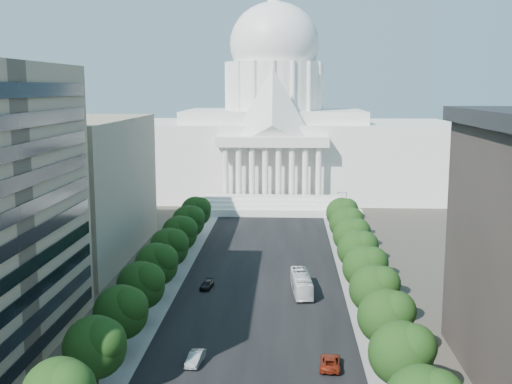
% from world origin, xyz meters
% --- Properties ---
extents(road_asphalt, '(30.00, 260.00, 0.01)m').
position_xyz_m(road_asphalt, '(0.00, 90.00, 0.00)').
color(road_asphalt, black).
rests_on(road_asphalt, ground).
extents(sidewalk_left, '(8.00, 260.00, 0.02)m').
position_xyz_m(sidewalk_left, '(-19.00, 90.00, 0.00)').
color(sidewalk_left, gray).
rests_on(sidewalk_left, ground).
extents(sidewalk_right, '(8.00, 260.00, 0.02)m').
position_xyz_m(sidewalk_right, '(19.00, 90.00, 0.00)').
color(sidewalk_right, gray).
rests_on(sidewalk_right, ground).
extents(capitol, '(120.00, 56.00, 73.00)m').
position_xyz_m(capitol, '(0.00, 184.89, 20.01)').
color(capitol, white).
rests_on(capitol, ground).
extents(office_block_left_far, '(38.00, 52.00, 30.00)m').
position_xyz_m(office_block_left_far, '(-48.00, 100.00, 15.00)').
color(office_block_left_far, gray).
rests_on(office_block_left_far, ground).
extents(tree_l_c, '(7.79, 7.60, 9.97)m').
position_xyz_m(tree_l_c, '(-17.66, 35.81, 6.45)').
color(tree_l_c, '#33261C').
rests_on(tree_l_c, ground).
extents(tree_l_d, '(7.79, 7.60, 9.97)m').
position_xyz_m(tree_l_d, '(-17.66, 47.81, 6.45)').
color(tree_l_d, '#33261C').
rests_on(tree_l_d, ground).
extents(tree_l_e, '(7.79, 7.60, 9.97)m').
position_xyz_m(tree_l_e, '(-17.66, 59.81, 6.45)').
color(tree_l_e, '#33261C').
rests_on(tree_l_e, ground).
extents(tree_l_f, '(7.79, 7.60, 9.97)m').
position_xyz_m(tree_l_f, '(-17.66, 71.81, 6.45)').
color(tree_l_f, '#33261C').
rests_on(tree_l_f, ground).
extents(tree_l_g, '(7.79, 7.60, 9.97)m').
position_xyz_m(tree_l_g, '(-17.66, 83.81, 6.45)').
color(tree_l_g, '#33261C').
rests_on(tree_l_g, ground).
extents(tree_l_h, '(7.79, 7.60, 9.97)m').
position_xyz_m(tree_l_h, '(-17.66, 95.81, 6.45)').
color(tree_l_h, '#33261C').
rests_on(tree_l_h, ground).
extents(tree_l_i, '(7.79, 7.60, 9.97)m').
position_xyz_m(tree_l_i, '(-17.66, 107.81, 6.45)').
color(tree_l_i, '#33261C').
rests_on(tree_l_i, ground).
extents(tree_l_j, '(7.79, 7.60, 9.97)m').
position_xyz_m(tree_l_j, '(-17.66, 119.81, 6.45)').
color(tree_l_j, '#33261C').
rests_on(tree_l_j, ground).
extents(tree_r_c, '(7.79, 7.60, 9.97)m').
position_xyz_m(tree_r_c, '(18.34, 35.81, 6.45)').
color(tree_r_c, '#33261C').
rests_on(tree_r_c, ground).
extents(tree_r_d, '(7.79, 7.60, 9.97)m').
position_xyz_m(tree_r_d, '(18.34, 47.81, 6.45)').
color(tree_r_d, '#33261C').
rests_on(tree_r_d, ground).
extents(tree_r_e, '(7.79, 7.60, 9.97)m').
position_xyz_m(tree_r_e, '(18.34, 59.81, 6.45)').
color(tree_r_e, '#33261C').
rests_on(tree_r_e, ground).
extents(tree_r_f, '(7.79, 7.60, 9.97)m').
position_xyz_m(tree_r_f, '(18.34, 71.81, 6.45)').
color(tree_r_f, '#33261C').
rests_on(tree_r_f, ground).
extents(tree_r_g, '(7.79, 7.60, 9.97)m').
position_xyz_m(tree_r_g, '(18.34, 83.81, 6.45)').
color(tree_r_g, '#33261C').
rests_on(tree_r_g, ground).
extents(tree_r_h, '(7.79, 7.60, 9.97)m').
position_xyz_m(tree_r_h, '(18.34, 95.81, 6.45)').
color(tree_r_h, '#33261C').
rests_on(tree_r_h, ground).
extents(tree_r_i, '(7.79, 7.60, 9.97)m').
position_xyz_m(tree_r_i, '(18.34, 107.81, 6.45)').
color(tree_r_i, '#33261C').
rests_on(tree_r_i, ground).
extents(tree_r_j, '(7.79, 7.60, 9.97)m').
position_xyz_m(tree_r_j, '(18.34, 119.81, 6.45)').
color(tree_r_j, '#33261C').
rests_on(tree_r_j, ground).
extents(streetlight_b, '(2.61, 0.44, 9.00)m').
position_xyz_m(streetlight_b, '(19.90, 35.00, 5.82)').
color(streetlight_b, gray).
rests_on(streetlight_b, ground).
extents(streetlight_c, '(2.61, 0.44, 9.00)m').
position_xyz_m(streetlight_c, '(19.90, 60.00, 5.82)').
color(streetlight_c, gray).
rests_on(streetlight_c, ground).
extents(streetlight_d, '(2.61, 0.44, 9.00)m').
position_xyz_m(streetlight_d, '(19.90, 85.00, 5.82)').
color(streetlight_d, gray).
rests_on(streetlight_d, ground).
extents(streetlight_e, '(2.61, 0.44, 9.00)m').
position_xyz_m(streetlight_e, '(19.90, 110.00, 5.82)').
color(streetlight_e, gray).
rests_on(streetlight_e, ground).
extents(streetlight_f, '(2.61, 0.44, 9.00)m').
position_xyz_m(streetlight_f, '(19.90, 135.00, 5.82)').
color(streetlight_f, gray).
rests_on(streetlight_f, ground).
extents(car_silver, '(2.39, 5.12, 1.62)m').
position_xyz_m(car_silver, '(-7.41, 45.45, 0.81)').
color(car_silver, '#B6BABF').
rests_on(car_silver, ground).
extents(car_red, '(3.10, 5.95, 1.60)m').
position_xyz_m(car_red, '(10.54, 45.16, 0.80)').
color(car_red, maroon).
rests_on(car_red, ground).
extents(car_dark_b, '(2.47, 4.87, 1.35)m').
position_xyz_m(car_dark_b, '(-9.98, 78.06, 0.68)').
color(car_dark_b, black).
rests_on(car_dark_b, ground).
extents(city_bus, '(3.95, 13.01, 3.57)m').
position_xyz_m(city_bus, '(7.36, 76.47, 1.79)').
color(city_bus, silver).
rests_on(city_bus, ground).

